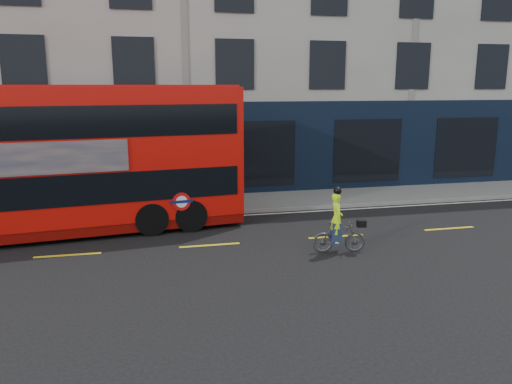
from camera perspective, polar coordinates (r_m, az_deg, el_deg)
name	(u,v)px	position (r m, az deg, el deg)	size (l,w,h in m)	color
ground	(217,262)	(13.57, -4.47, -8.03)	(120.00, 120.00, 0.00)	black
pavement	(193,205)	(19.74, -7.24, -1.48)	(60.00, 3.00, 0.12)	gray
kerb	(197,214)	(18.29, -6.77, -2.54)	(60.00, 0.12, 0.13)	gray
building_terrace	(175,26)	(25.78, -9.20, 18.25)	(50.00, 10.07, 15.00)	#AFACA5
road_edge_line	(198,218)	(18.02, -6.66, -2.96)	(58.00, 0.10, 0.01)	silver
lane_dashes	(210,245)	(14.97, -5.32, -6.08)	(58.00, 0.12, 0.01)	yellow
bus	(57,159)	(16.79, -21.82, 3.49)	(11.82, 4.00, 4.68)	red
cyclist	(338,231)	(14.33, 9.39, -4.38)	(1.55, 0.65, 1.91)	#404144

